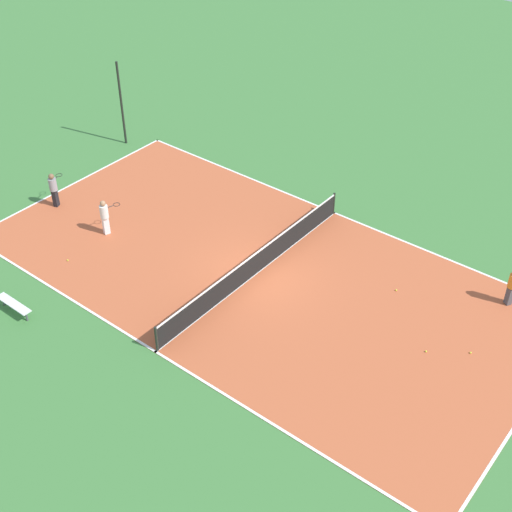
% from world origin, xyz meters
% --- Properties ---
extents(ground_plane, '(80.00, 80.00, 0.00)m').
position_xyz_m(ground_plane, '(0.00, 0.00, 0.00)').
color(ground_plane, '#3D7538').
extents(court_surface, '(11.45, 22.51, 0.02)m').
position_xyz_m(court_surface, '(0.00, 0.00, 0.01)').
color(court_surface, '#B75633').
rests_on(court_surface, ground_plane).
extents(tennis_net, '(11.25, 0.10, 1.08)m').
position_xyz_m(tennis_net, '(0.00, 0.00, 0.57)').
color(tennis_net, black).
rests_on(tennis_net, court_surface).
extents(bench, '(0.36, 1.71, 0.45)m').
position_xyz_m(bench, '(-7.45, 5.61, 0.39)').
color(bench, silver).
rests_on(bench, ground_plane).
extents(player_far_white, '(0.99, 0.60, 1.65)m').
position_xyz_m(player_far_white, '(-1.80, 6.81, 0.97)').
color(player_far_white, white).
rests_on(player_far_white, court_surface).
extents(player_center_orange, '(0.50, 0.50, 1.61)m').
position_xyz_m(player_center_orange, '(4.53, -8.64, 0.94)').
color(player_center_orange, '#4C4C51').
rests_on(player_center_orange, court_surface).
extents(player_baseline_gray, '(0.99, 0.65, 1.67)m').
position_xyz_m(player_baseline_gray, '(-1.74, 10.27, 0.98)').
color(player_baseline_gray, black).
rests_on(player_baseline_gray, court_surface).
extents(tennis_ball_right_alley, '(0.07, 0.07, 0.07)m').
position_xyz_m(tennis_ball_right_alley, '(1.14, -8.71, 0.06)').
color(tennis_ball_right_alley, '#CCE033').
rests_on(tennis_ball_right_alley, court_surface).
extents(tennis_ball_near_net, '(0.07, 0.07, 0.07)m').
position_xyz_m(tennis_ball_near_net, '(2.55, -4.96, 0.06)').
color(tennis_ball_near_net, '#CCE033').
rests_on(tennis_ball_near_net, court_surface).
extents(tennis_ball_midcourt, '(0.07, 0.07, 0.07)m').
position_xyz_m(tennis_ball_midcourt, '(-4.16, 6.58, 0.06)').
color(tennis_ball_midcourt, '#CCE033').
rests_on(tennis_ball_midcourt, court_surface).
extents(tennis_ball_left_sideline, '(0.07, 0.07, 0.07)m').
position_xyz_m(tennis_ball_left_sideline, '(0.23, -7.46, 0.06)').
color(tennis_ball_left_sideline, '#CCE033').
rests_on(tennis_ball_left_sideline, court_surface).
extents(fence_post_back_right, '(0.12, 0.12, 4.45)m').
position_xyz_m(fence_post_back_right, '(4.46, 12.31, 2.23)').
color(fence_post_back_right, black).
rests_on(fence_post_back_right, ground_plane).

